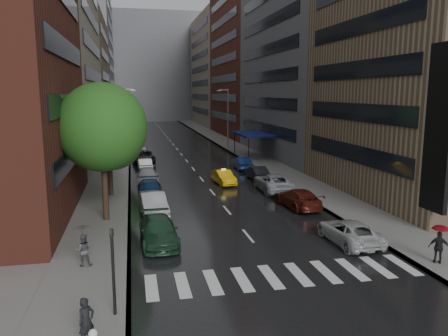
{
  "coord_description": "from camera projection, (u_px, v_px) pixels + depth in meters",
  "views": [
    {
      "loc": [
        -6.72,
        -20.63,
        8.66
      ],
      "look_at": [
        0.0,
        11.07,
        3.0
      ],
      "focal_mm": 35.0,
      "sensor_mm": 36.0,
      "label": 1
    }
  ],
  "objects": [
    {
      "name": "ped_bag_walker",
      "position": [
        87.0,
        323.0,
        14.73
      ],
      "size": [
        0.73,
        0.71,
        1.69
      ],
      "color": "black",
      "rests_on": "sidewalk_left"
    },
    {
      "name": "buildings_left",
      "position": [
        79.0,
        48.0,
        73.58
      ],
      "size": [
        8.0,
        108.0,
        38.0
      ],
      "color": "maroon",
      "rests_on": "ground"
    },
    {
      "name": "tree_mid",
      "position": [
        108.0,
        133.0,
        35.62
      ],
      "size": [
        4.91,
        4.91,
        7.83
      ],
      "color": "#382619",
      "rests_on": "ground"
    },
    {
      "name": "ped_black_umbrella",
      "position": [
        83.0,
        242.0,
        21.44
      ],
      "size": [
        0.96,
        0.98,
        2.09
      ],
      "color": "#49494D",
      "rests_on": "sidewalk_left"
    },
    {
      "name": "tree_near",
      "position": [
        102.0,
        127.0,
        28.44
      ],
      "size": [
        5.84,
        5.84,
        9.31
      ],
      "color": "#382619",
      "rests_on": "ground"
    },
    {
      "name": "building_far",
      "position": [
        152.0,
        68.0,
        133.71
      ],
      "size": [
        40.0,
        14.0,
        32.0
      ],
      "primitive_type": "cube",
      "color": "slate",
      "rests_on": "ground"
    },
    {
      "name": "parked_cars_right",
      "position": [
        282.0,
        188.0,
        36.51
      ],
      "size": [
        2.72,
        29.72,
        1.56
      ],
      "color": "#B8B8B8",
      "rests_on": "ground"
    },
    {
      "name": "taxi",
      "position": [
        224.0,
        177.0,
        41.46
      ],
      "size": [
        1.84,
        4.19,
        1.34
      ],
      "primitive_type": "imported",
      "rotation": [
        0.0,
        0.0,
        0.11
      ],
      "color": "#DFA50B",
      "rests_on": "ground"
    },
    {
      "name": "road",
      "position": [
        174.0,
        146.0,
        70.92
      ],
      "size": [
        14.0,
        140.0,
        0.01
      ],
      "primitive_type": "cube",
      "color": "black",
      "rests_on": "ground"
    },
    {
      "name": "awning",
      "position": [
        253.0,
        134.0,
        57.77
      ],
      "size": [
        4.0,
        8.0,
        3.12
      ],
      "color": "navy",
      "rests_on": "sidewalk_right"
    },
    {
      "name": "ped_red_umbrella",
      "position": [
        440.0,
        241.0,
        21.8
      ],
      "size": [
        1.04,
        0.84,
        2.01
      ],
      "color": "black",
      "rests_on": "sidewalk_right"
    },
    {
      "name": "buildings_right",
      "position": [
        253.0,
        56.0,
        77.86
      ],
      "size": [
        8.05,
        109.1,
        36.0
      ],
      "color": "#937A5B",
      "rests_on": "ground"
    },
    {
      "name": "traffic_light",
      "position": [
        113.0,
        263.0,
        16.58
      ],
      "size": [
        0.18,
        0.15,
        3.45
      ],
      "color": "black",
      "rests_on": "sidewalk_left"
    },
    {
      "name": "crosswalk",
      "position": [
        285.0,
        275.0,
        20.85
      ],
      "size": [
        13.15,
        2.8,
        0.01
      ],
      "color": "silver",
      "rests_on": "ground"
    },
    {
      "name": "sidewalk_left",
      "position": [
        118.0,
        147.0,
        69.07
      ],
      "size": [
        4.0,
        140.0,
        0.15
      ],
      "primitive_type": "cube",
      "color": "gray",
      "rests_on": "ground"
    },
    {
      "name": "street_lamp_right",
      "position": [
        227.0,
        117.0,
        66.84
      ],
      "size": [
        1.74,
        0.22,
        9.0
      ],
      "color": "gray",
      "rests_on": "sidewalk_right"
    },
    {
      "name": "street_lamp_left",
      "position": [
        122.0,
        126.0,
        49.23
      ],
      "size": [
        1.74,
        0.22,
        9.0
      ],
      "color": "gray",
      "rests_on": "sidewalk_left"
    },
    {
      "name": "parked_cars_left",
      "position": [
        147.0,
        176.0,
        41.79
      ],
      "size": [
        2.86,
        40.1,
        1.61
      ],
      "color": "#1C3F28",
      "rests_on": "ground"
    },
    {
      "name": "sidewalk_right",
      "position": [
        228.0,
        144.0,
        72.75
      ],
      "size": [
        4.0,
        140.0,
        0.15
      ],
      "primitive_type": "cube",
      "color": "gray",
      "rests_on": "ground"
    },
    {
      "name": "ground",
      "position": [
        268.0,
        260.0,
        22.74
      ],
      "size": [
        220.0,
        220.0,
        0.0
      ],
      "primitive_type": "plane",
      "color": "gray",
      "rests_on": "ground"
    },
    {
      "name": "tree_far",
      "position": [
        115.0,
        117.0,
        50.9
      ],
      "size": [
        5.35,
        5.35,
        8.52
      ],
      "color": "#382619",
      "rests_on": "ground"
    }
  ]
}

